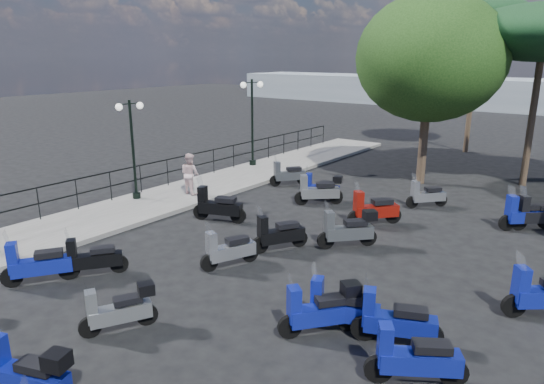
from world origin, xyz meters
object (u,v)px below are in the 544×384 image
Objects in this scene: pedestrian_far at (190,174)px; pine_2 at (480,16)px; scooter_26 at (544,295)px; lamp_post_1 at (133,143)px; scooter_1 at (38,265)px; scooter_13 at (341,309)px; pine_0 at (544,33)px; scooter_10 at (322,188)px; scooter_15 at (374,210)px; broadleaf_tree at (430,58)px; scooter_28 at (539,215)px; scooter_18 at (414,359)px; scooter_19 at (321,310)px; scooter_6 at (119,310)px; scooter_9 at (318,192)px; scooter_4 at (288,175)px; scooter_7 at (228,250)px; scooter_21 at (526,215)px; scooter_2 at (93,259)px; scooter_8 at (279,234)px; scooter_14 at (348,230)px; lamp_post_2 at (252,117)px; scooter_16 at (426,195)px; scooter_11 at (28,375)px; scooter_3 at (218,207)px; scooter_20 at (395,321)px.

pine_2 reaches higher than pedestrian_far.
pedestrian_far reaches higher than scooter_26.
lamp_post_1 is 0.44× the size of pine_2.
scooter_1 is 7.35m from scooter_13.
scooter_10 is at bearing -128.90° from pine_0.
scooter_15 is at bearing -1.19° from scooter_13.
pine_0 is (3.63, 2.28, 0.96)m from broadleaf_tree.
scooter_18 is at bearing 139.69° from scooter_28.
lamp_post_1 reaches higher than scooter_28.
scooter_15 reaches higher than scooter_19.
scooter_9 is (-1.39, 9.67, 0.03)m from scooter_6.
scooter_28 is (9.47, 0.33, 0.04)m from scooter_4.
scooter_7 is 9.58m from scooter_21.
scooter_6 is 0.87× the size of scooter_13.
scooter_26 is at bearing -77.65° from pine_0.
pine_2 reaches higher than broadleaf_tree.
scooter_10 is at bearing -60.35° from scooter_2.
lamp_post_1 is at bearing 60.27° from scooter_15.
scooter_10 is 9.40m from scooter_26.
broadleaf_tree is at bearing -63.07° from scooter_8.
lamp_post_1 reaches higher than scooter_9.
scooter_15 reaches higher than scooter_10.
scooter_14 is 12.34m from pine_0.
scooter_2 is 18.47m from pine_0.
scooter_9 reaches higher than scooter_6.
scooter_26 is 13.17m from pine_0.
scooter_18 is at bearing -162.01° from scooter_10.
lamp_post_2 is 2.86× the size of scooter_19.
scooter_2 is 0.91× the size of scooter_28.
scooter_16 is (4.62, 10.63, -0.00)m from scooter_2.
scooter_11 is at bearing -88.54° from pine_2.
scooter_11 is at bearing 98.77° from scooter_18.
pine_0 is (0.85, 15.00, 5.68)m from scooter_19.
scooter_6 is 0.94× the size of scooter_18.
broadleaf_tree reaches higher than scooter_3.
scooter_18 is (5.65, -1.63, 0.02)m from scooter_7.
scooter_10 is at bearing -9.73° from scooter_11.
scooter_8 is at bearing -108.69° from pine_0.
scooter_10 is at bearing -53.46° from scooter_6.
pine_2 is (7.15, 10.49, 4.86)m from lamp_post_2.
lamp_post_2 is 2.66× the size of scooter_8.
scooter_28 is at bearing -30.26° from scooter_20.
scooter_21 is (4.05, 2.48, -0.01)m from scooter_15.
pedestrian_far is 12.16m from scooter_28.
lamp_post_2 is 2.68× the size of scooter_1.
scooter_13 is at bearing -125.62° from scooter_1.
scooter_26 is 1.00× the size of scooter_28.
scooter_1 is at bearing 125.94° from scooter_9.
scooter_11 reaches higher than scooter_2.
scooter_3 is at bearing 89.78° from scooter_16.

